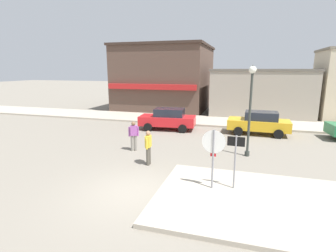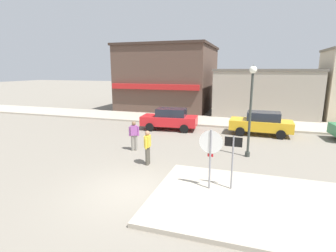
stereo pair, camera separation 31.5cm
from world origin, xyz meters
The scene contains 12 objects.
ground_plane centered at (0.00, 0.00, 0.00)m, with size 160.00×160.00×0.00m, color gray.
sidewalk_corner centered at (4.07, 0.37, 0.07)m, with size 6.40×4.80×0.15m, color #A89E8C.
kerb_far centered at (0.00, 13.67, 0.07)m, with size 80.00×4.00×0.15m, color #A89E8C.
stop_sign centered at (2.67, 0.86, 1.52)m, with size 0.82×0.07×2.30m.
one_way_sign centered at (3.42, 1.07, 1.33)m, with size 0.60×0.06×2.10m.
lamp_post centered at (3.88, 5.38, 2.96)m, with size 0.36×0.36×4.54m.
parked_car_nearest centered at (-1.70, 9.96, 0.81)m, with size 4.14×2.16×1.56m.
parked_car_second centered at (4.61, 10.36, 0.81)m, with size 4.05×1.98×1.56m.
pedestrian_crossing_near centered at (-0.49, 2.78, 0.87)m, with size 0.24×0.55×1.61m.
pedestrian_crossing_far centered at (-2.00, 4.55, 0.87)m, with size 0.53×0.36×1.61m.
building_corner_shop centered at (-5.05, 20.40, 3.42)m, with size 9.50×9.99×6.84m.
building_storefront_left_near centered at (4.93, 18.35, 2.18)m, with size 8.98×6.05×4.36m.
Camera 2 is at (3.95, -7.89, 4.33)m, focal length 28.00 mm.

